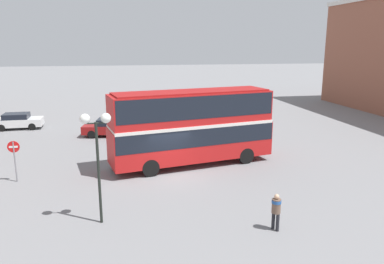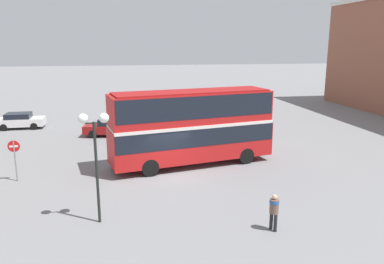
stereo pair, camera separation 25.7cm
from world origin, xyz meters
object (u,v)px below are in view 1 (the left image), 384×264
Objects in this scene: parked_car_kerb_far at (111,127)px; street_lamp_twin_globe at (96,135)px; double_decker_bus at (192,123)px; pedestrian_foreground at (276,208)px; parked_car_kerb_near at (18,121)px; no_entry_sign at (14,154)px.

street_lamp_twin_globe is (-0.18, -16.12, 3.19)m from parked_car_kerb_far.
pedestrian_foreground is (1.74, -9.34, -1.77)m from double_decker_bus.
parked_car_kerb_far is 0.98× the size of street_lamp_twin_globe.
no_entry_sign is (3.32, -14.54, 0.88)m from parked_car_kerb_near.
pedestrian_foreground is 0.38× the size of parked_car_kerb_near.
parked_car_kerb_far is 11.31m from no_entry_sign.
street_lamp_twin_globe reaches higher than double_decker_bus.
parked_car_kerb_far reaches higher than parked_car_kerb_near.
pedestrian_foreground is 0.34× the size of parked_car_kerb_far.
parked_car_kerb_near is 9.54m from parked_car_kerb_far.
parked_car_kerb_far is at bearing 109.47° from double_decker_bus.
no_entry_sign is at bearing 129.05° from street_lamp_twin_globe.
double_decker_bus reaches higher than pedestrian_foreground.
parked_car_kerb_far is (8.42, -4.48, 0.03)m from parked_car_kerb_near.
parked_car_kerb_far is at bearing 89.36° from street_lamp_twin_globe.
no_entry_sign is at bearing -57.06° from pedestrian_foreground.
no_entry_sign is (-4.92, 6.06, -2.34)m from street_lamp_twin_globe.
parked_car_kerb_near is at bearing 102.87° from no_entry_sign.
no_entry_sign is (-12.12, 8.16, 0.64)m from pedestrian_foreground.
pedestrian_foreground reaches higher than parked_car_kerb_far.
parked_car_kerb_far is at bearing 63.14° from no_entry_sign.
pedestrian_foreground reaches higher than parked_car_kerb_near.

